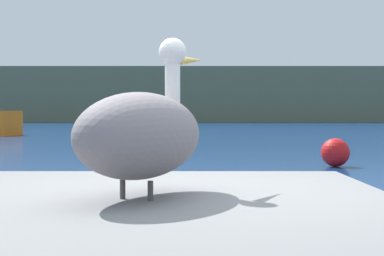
# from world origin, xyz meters

# --- Properties ---
(hillside_backdrop) EXTENTS (140.00, 17.73, 7.25)m
(hillside_backdrop) POSITION_xyz_m (0.00, 80.46, 3.63)
(hillside_backdrop) COLOR #5B664C
(hillside_backdrop) RESTS_ON ground
(pelican) EXTENTS (0.89, 1.32, 0.91)m
(pelican) POSITION_xyz_m (-0.39, -0.52, 1.20)
(pelican) COLOR slate
(pelican) RESTS_ON pier_dock
(mooring_buoy) EXTENTS (0.69, 0.69, 0.69)m
(mooring_buoy) POSITION_xyz_m (3.33, 10.42, 0.34)
(mooring_buoy) COLOR red
(mooring_buoy) RESTS_ON ground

